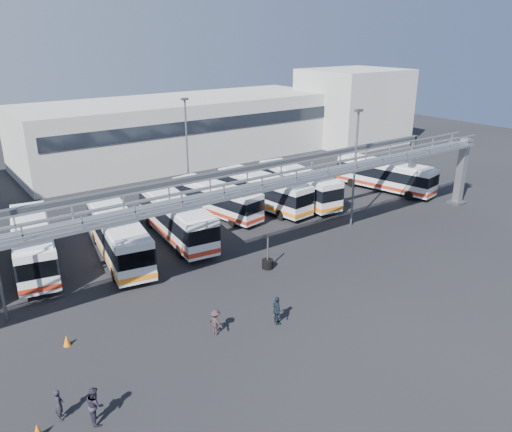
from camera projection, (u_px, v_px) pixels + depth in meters
ground at (300, 296)px, 32.41m from camera, size 140.00×140.00×0.00m
gantry at (247, 193)px, 34.96m from camera, size 51.40×5.15×7.10m
warehouse at (183, 129)px, 66.48m from camera, size 42.00×14.00×8.00m
building_right at (353, 107)px, 75.74m from camera, size 14.00×12.00×11.00m
light_pole_mid at (355, 162)px, 42.35m from camera, size 0.70×0.35×10.21m
light_pole_back at (187, 144)px, 49.33m from camera, size 0.70×0.35×10.21m
bus_2 at (33, 243)px, 35.85m from camera, size 4.57×11.49×3.41m
bus_3 at (118, 235)px, 37.21m from camera, size 4.44×11.66×3.46m
bus_4 at (176, 217)px, 40.81m from camera, size 3.83×11.58×3.45m
bus_5 at (216, 198)px, 46.16m from camera, size 4.14×10.31×3.05m
bus_6 at (263, 190)px, 48.03m from camera, size 3.73×11.07×3.30m
bus_7 at (298, 184)px, 49.89m from camera, size 3.66×11.29×3.37m
bus_9 at (385, 175)px, 53.34m from camera, size 4.56×11.02×3.26m
pedestrian_a at (59, 404)px, 21.89m from camera, size 0.48×0.63×1.54m
pedestrian_b at (95, 405)px, 21.70m from camera, size 0.76×0.93×1.78m
pedestrian_c at (216, 322)px, 28.11m from camera, size 0.81×1.11×1.54m
pedestrian_d at (277, 311)px, 29.05m from camera, size 0.74×1.12×1.77m
cone_left at (38, 431)px, 20.99m from camera, size 0.54×0.54×0.70m
cone_right at (67, 341)px, 27.21m from camera, size 0.45×0.45×0.64m
tire_stack at (268, 263)px, 36.13m from camera, size 0.84×0.84×2.40m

